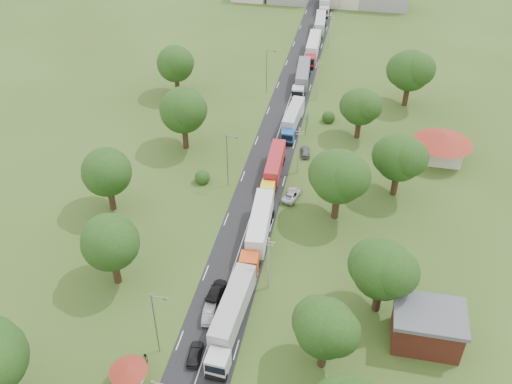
% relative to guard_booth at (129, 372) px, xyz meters
% --- Properties ---
extents(ground, '(260.00, 260.00, 0.00)m').
position_rel_guard_booth_xyz_m(ground, '(7.20, 25.00, -2.16)').
color(ground, '#2F4316').
rests_on(ground, ground).
extents(road, '(8.00, 200.00, 0.04)m').
position_rel_guard_booth_xyz_m(road, '(7.20, 45.00, -2.16)').
color(road, black).
rests_on(road, ground).
extents(guard_booth, '(4.40, 4.40, 3.45)m').
position_rel_guard_booth_xyz_m(guard_booth, '(0.00, 0.00, 0.00)').
color(guard_booth, beige).
rests_on(guard_booth, ground).
extents(info_sign, '(0.12, 3.10, 4.10)m').
position_rel_guard_booth_xyz_m(info_sign, '(12.40, 60.00, 0.84)').
color(info_sign, slate).
rests_on(info_sign, ground).
extents(pole_1, '(1.60, 0.24, 9.00)m').
position_rel_guard_booth_xyz_m(pole_1, '(12.70, 18.00, 2.52)').
color(pole_1, gray).
rests_on(pole_1, ground).
extents(pole_2, '(1.60, 0.24, 9.00)m').
position_rel_guard_booth_xyz_m(pole_2, '(12.70, 46.00, 2.52)').
color(pole_2, gray).
rests_on(pole_2, ground).
extents(pole_3, '(1.60, 0.24, 9.00)m').
position_rel_guard_booth_xyz_m(pole_3, '(12.70, 74.00, 2.52)').
color(pole_3, gray).
rests_on(pole_3, ground).
extents(pole_4, '(1.60, 0.24, 9.00)m').
position_rel_guard_booth_xyz_m(pole_4, '(12.70, 102.00, 2.52)').
color(pole_4, gray).
rests_on(pole_4, ground).
extents(lamp_0, '(2.03, 0.22, 10.00)m').
position_rel_guard_booth_xyz_m(lamp_0, '(1.85, 5.00, 3.39)').
color(lamp_0, slate).
rests_on(lamp_0, ground).
extents(lamp_1, '(2.03, 0.22, 10.00)m').
position_rel_guard_booth_xyz_m(lamp_1, '(1.85, 40.00, 3.39)').
color(lamp_1, slate).
rests_on(lamp_1, ground).
extents(lamp_2, '(2.03, 0.22, 10.00)m').
position_rel_guard_booth_xyz_m(lamp_2, '(1.85, 75.00, 3.39)').
color(lamp_2, slate).
rests_on(lamp_2, ground).
extents(tree_2, '(8.00, 8.00, 10.10)m').
position_rel_guard_booth_xyz_m(tree_2, '(21.19, 7.14, 4.43)').
color(tree_2, '#382616').
rests_on(tree_2, ground).
extents(tree_3, '(8.80, 8.80, 11.07)m').
position_rel_guard_booth_xyz_m(tree_3, '(27.19, 17.16, 5.06)').
color(tree_3, '#382616').
rests_on(tree_3, ground).
extents(tree_4, '(9.60, 9.60, 12.05)m').
position_rel_guard_booth_xyz_m(tree_4, '(20.19, 35.17, 5.69)').
color(tree_4, '#382616').
rests_on(tree_4, ground).
extents(tree_5, '(8.80, 8.80, 11.07)m').
position_rel_guard_booth_xyz_m(tree_5, '(29.19, 43.16, 5.06)').
color(tree_5, '#382616').
rests_on(tree_5, ground).
extents(tree_6, '(8.00, 8.00, 10.10)m').
position_rel_guard_booth_xyz_m(tree_6, '(22.19, 60.14, 4.43)').
color(tree_6, '#382616').
rests_on(tree_6, ground).
extents(tree_7, '(9.60, 9.60, 12.05)m').
position_rel_guard_booth_xyz_m(tree_7, '(31.19, 75.17, 5.69)').
color(tree_7, '#382616').
rests_on(tree_7, ground).
extents(tree_10, '(8.80, 8.80, 11.07)m').
position_rel_guard_booth_xyz_m(tree_10, '(-7.81, 15.16, 5.06)').
color(tree_10, '#382616').
rests_on(tree_10, ground).
extents(tree_11, '(8.80, 8.80, 11.07)m').
position_rel_guard_booth_xyz_m(tree_11, '(-14.81, 30.16, 5.06)').
color(tree_11, '#382616').
rests_on(tree_11, ground).
extents(tree_12, '(9.60, 9.60, 12.05)m').
position_rel_guard_booth_xyz_m(tree_12, '(-8.81, 50.17, 5.69)').
color(tree_12, '#382616').
rests_on(tree_12, ground).
extents(tree_13, '(8.80, 8.80, 11.07)m').
position_rel_guard_booth_xyz_m(tree_13, '(-16.81, 70.16, 5.06)').
color(tree_13, '#382616').
rests_on(tree_13, ground).
extents(house_brick, '(8.60, 6.60, 5.20)m').
position_rel_guard_booth_xyz_m(house_brick, '(33.20, 13.00, 0.48)').
color(house_brick, maroon).
rests_on(house_brick, ground).
extents(house_cream, '(10.08, 10.08, 5.80)m').
position_rel_guard_booth_xyz_m(house_cream, '(37.20, 55.00, 1.48)').
color(house_cream, beige).
rests_on(house_cream, ground).
extents(truck_0, '(3.39, 15.57, 4.30)m').
position_rel_guard_booth_xyz_m(truck_0, '(9.45, 10.20, 0.12)').
color(truck_0, '#BCBCBC').
rests_on(truck_0, ground).
extents(truck_1, '(3.45, 15.64, 4.32)m').
position_rel_guard_booth_xyz_m(truck_1, '(9.56, 27.10, 0.13)').
color(truck_1, '#C64516').
rests_on(truck_1, ground).
extents(truck_2, '(2.72, 13.62, 3.77)m').
position_rel_guard_booth_xyz_m(truck_2, '(8.89, 43.86, -0.16)').
color(truck_2, yellow).
rests_on(truck_2, ground).
extents(truck_3, '(2.99, 13.50, 3.73)m').
position_rel_guard_booth_xyz_m(truck_3, '(9.52, 61.07, -0.19)').
color(truck_3, '#184694').
rests_on(truck_3, ground).
extents(truck_4, '(3.35, 14.98, 4.14)m').
position_rel_guard_booth_xyz_m(truck_4, '(8.88, 79.32, 0.03)').
color(truck_4, '#B9B9B9').
rests_on(truck_4, ground).
extents(truck_5, '(2.93, 15.29, 4.23)m').
position_rel_guard_booth_xyz_m(truck_5, '(9.19, 95.93, 0.08)').
color(truck_5, maroon).
rests_on(truck_5, ground).
extents(truck_6, '(3.23, 14.47, 4.00)m').
position_rel_guard_booth_xyz_m(truck_6, '(9.16, 111.51, -0.04)').
color(truck_6, '#296E35').
rests_on(truck_6, ground).
extents(truck_7, '(3.13, 15.46, 4.28)m').
position_rel_guard_booth_xyz_m(truck_7, '(9.04, 130.14, 0.10)').
color(truck_7, '#A6A6A6').
rests_on(truck_7, ground).
extents(car_lane_front, '(1.92, 4.06, 1.34)m').
position_rel_guard_booth_xyz_m(car_lane_front, '(6.20, 5.00, -1.49)').
color(car_lane_front, black).
rests_on(car_lane_front, ground).
extents(car_lane_mid, '(1.95, 4.33, 1.38)m').
position_rel_guard_booth_xyz_m(car_lane_mid, '(6.20, 11.41, -1.47)').
color(car_lane_mid, gray).
rests_on(car_lane_mid, ground).
extents(car_lane_rear, '(2.47, 5.03, 1.41)m').
position_rel_guard_booth_xyz_m(car_lane_rear, '(6.20, 15.30, -1.46)').
color(car_lane_rear, black).
rests_on(car_lane_rear, ground).
extents(car_verge_near, '(3.16, 5.18, 1.34)m').
position_rel_guard_booth_xyz_m(car_verge_near, '(12.79, 38.55, -1.49)').
color(car_verge_near, '#B5B5B5').
rests_on(car_verge_near, ground).
extents(car_verge_far, '(2.28, 4.12, 1.33)m').
position_rel_guard_booth_xyz_m(car_verge_far, '(13.27, 52.02, -1.50)').
color(car_verge_far, '#595D61').
rests_on(car_verge_far, ground).
extents(pedestrian_booth, '(0.76, 0.89, 1.58)m').
position_rel_guard_booth_xyz_m(pedestrian_booth, '(0.70, 3.00, -1.37)').
color(pedestrian_booth, gray).
rests_on(pedestrian_booth, ground).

